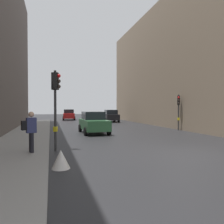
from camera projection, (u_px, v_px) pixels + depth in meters
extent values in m
plane|color=#28282B|center=(182.00, 153.00, 9.83)|extent=(120.00, 120.00, 0.00)
cube|color=gray|center=(24.00, 140.00, 13.56)|extent=(3.10, 40.00, 0.16)
cube|color=gray|center=(216.00, 63.00, 23.63)|extent=(12.00, 35.64, 13.99)
cylinder|color=#2D2D2D|center=(55.00, 111.00, 10.51)|extent=(0.12, 0.12, 3.91)
cube|color=black|center=(55.00, 81.00, 10.47)|extent=(0.37, 0.34, 0.84)
cube|color=yellow|center=(55.00, 129.00, 10.53)|extent=(0.23, 0.25, 0.24)
sphere|color=red|center=(59.00, 76.00, 10.45)|extent=(0.18, 0.18, 0.18)
sphere|color=#2D231E|center=(59.00, 81.00, 10.45)|extent=(0.18, 0.18, 0.18)
sphere|color=#2D231E|center=(59.00, 86.00, 10.46)|extent=(0.18, 0.18, 0.18)
cylinder|color=#2D2D2D|center=(179.00, 113.00, 19.71)|extent=(0.12, 0.12, 3.28)
cube|color=black|center=(179.00, 100.00, 19.69)|extent=(0.36, 0.38, 0.84)
cube|color=yellow|center=(178.00, 119.00, 19.73)|extent=(0.25, 0.24, 0.24)
sphere|color=red|center=(179.00, 97.00, 19.50)|extent=(0.18, 0.18, 0.18)
sphere|color=#2D231E|center=(179.00, 100.00, 19.51)|extent=(0.18, 0.18, 0.18)
sphere|color=#2D231E|center=(179.00, 103.00, 19.51)|extent=(0.18, 0.18, 0.18)
cube|color=black|center=(111.00, 117.00, 31.23)|extent=(2.12, 4.33, 0.80)
cube|color=black|center=(111.00, 112.00, 30.96)|extent=(1.75, 2.12, 0.64)
cylinder|color=black|center=(103.00, 119.00, 32.38)|extent=(0.27, 0.66, 0.64)
cylinder|color=black|center=(115.00, 119.00, 32.74)|extent=(0.27, 0.66, 0.64)
cylinder|color=black|center=(106.00, 120.00, 29.73)|extent=(0.27, 0.66, 0.64)
cylinder|color=black|center=(119.00, 120.00, 30.09)|extent=(0.27, 0.66, 0.64)
cube|color=#2D6038|center=(94.00, 124.00, 17.46)|extent=(1.88, 4.23, 0.80)
cube|color=black|center=(93.00, 116.00, 17.68)|extent=(1.64, 2.03, 0.64)
cylinder|color=black|center=(109.00, 131.00, 16.44)|extent=(0.23, 0.64, 0.64)
cylinder|color=black|center=(86.00, 132.00, 15.91)|extent=(0.23, 0.64, 0.64)
cylinder|color=black|center=(100.00, 128.00, 19.02)|extent=(0.23, 0.64, 0.64)
cylinder|color=black|center=(80.00, 128.00, 18.49)|extent=(0.23, 0.64, 0.64)
cube|color=red|center=(69.00, 116.00, 36.14)|extent=(2.08, 4.31, 0.80)
cube|color=black|center=(69.00, 111.00, 36.36)|extent=(1.73, 2.10, 0.64)
cylinder|color=black|center=(75.00, 118.00, 35.01)|extent=(0.26, 0.65, 0.64)
cylinder|color=black|center=(63.00, 118.00, 34.64)|extent=(0.26, 0.65, 0.64)
cylinder|color=black|center=(74.00, 118.00, 37.65)|extent=(0.26, 0.65, 0.64)
cylinder|color=black|center=(63.00, 118.00, 37.27)|extent=(0.26, 0.65, 0.64)
cylinder|color=black|center=(31.00, 142.00, 9.42)|extent=(0.16, 0.16, 0.85)
cylinder|color=black|center=(32.00, 143.00, 9.25)|extent=(0.16, 0.16, 0.85)
cube|color=navy|center=(31.00, 125.00, 9.32)|extent=(0.46, 0.37, 0.66)
sphere|color=tan|center=(31.00, 114.00, 9.31)|extent=(0.24, 0.24, 0.24)
cube|color=black|center=(24.00, 126.00, 9.16)|extent=(0.27, 0.33, 0.40)
cone|color=silver|center=(61.00, 159.00, 7.40)|extent=(0.64, 0.64, 0.65)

